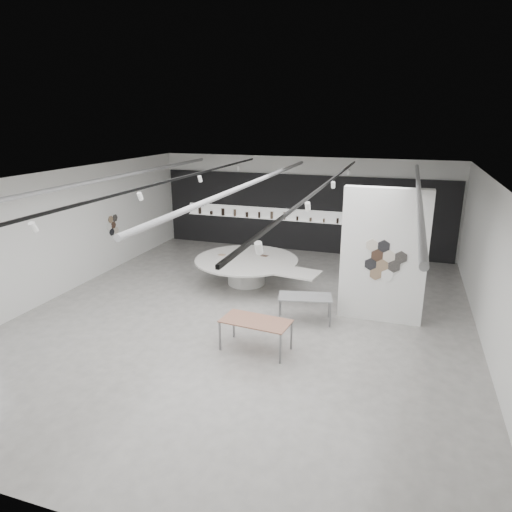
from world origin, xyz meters
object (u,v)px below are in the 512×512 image
(sample_table_wood, at_px, (256,323))
(display_island, at_px, (248,268))
(sample_table_stone, at_px, (305,298))
(partition_column, at_px, (383,256))
(kitchen_counter, at_px, (382,248))

(sample_table_wood, bearing_deg, display_island, 111.57)
(display_island, xyz_separation_m, sample_table_wood, (1.64, -4.15, 0.14))
(sample_table_wood, distance_m, sample_table_stone, 2.06)
(partition_column, bearing_deg, sample_table_wood, -134.38)
(sample_table_stone, distance_m, kitchen_counter, 6.53)
(display_island, bearing_deg, kitchen_counter, 54.65)
(sample_table_stone, bearing_deg, display_island, 137.07)
(sample_table_wood, xyz_separation_m, sample_table_stone, (0.75, 1.92, -0.04))
(display_island, bearing_deg, sample_table_wood, -59.50)
(sample_table_wood, height_order, sample_table_stone, sample_table_wood)
(partition_column, xyz_separation_m, sample_table_stone, (-1.89, -0.78, -1.14))
(kitchen_counter, bearing_deg, partition_column, -86.77)
(sample_table_wood, height_order, kitchen_counter, kitchen_counter)
(display_island, height_order, sample_table_stone, display_island)
(sample_table_wood, relative_size, kitchen_counter, 1.02)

